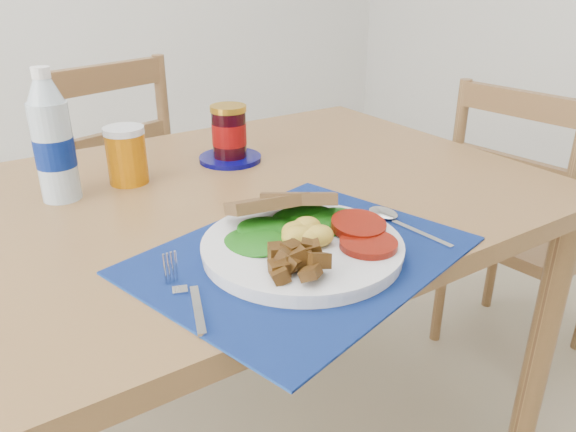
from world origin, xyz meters
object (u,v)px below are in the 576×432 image
object	(u,v)px
breakfast_plate	(301,244)
juice_glass	(127,157)
chair_far	(99,177)
water_bottle	(53,143)
chair_end	(522,198)
jam_on_saucer	(229,137)

from	to	relation	value
breakfast_plate	juice_glass	xyz separation A→B (m)	(-0.11, 0.47, 0.03)
chair_far	water_bottle	bearing A→B (deg)	54.16
water_bottle	juice_glass	xyz separation A→B (m)	(0.14, 0.01, -0.06)
chair_end	breakfast_plate	distance (m)	1.01
chair_end	jam_on_saucer	xyz separation A→B (m)	(-0.82, 0.23, 0.26)
chair_end	water_bottle	distance (m)	1.26
water_bottle	jam_on_saucer	distance (m)	0.39
chair_end	water_bottle	size ratio (longest dim) A/B	4.20
water_bottle	juice_glass	distance (m)	0.15
chair_end	breakfast_plate	size ratio (longest dim) A/B	3.42
chair_far	breakfast_plate	xyz separation A→B (m)	(0.03, -1.03, 0.21)
chair_end	chair_far	bearing A→B (deg)	44.86
breakfast_plate	juice_glass	distance (m)	0.48
juice_glass	chair_end	bearing A→B (deg)	-12.09
water_bottle	jam_on_saucer	xyz separation A→B (m)	(0.38, 0.02, -0.05)
chair_far	chair_end	size ratio (longest dim) A/B	1.06
chair_end	juice_glass	world-z (taller)	chair_end
breakfast_plate	jam_on_saucer	world-z (taller)	jam_on_saucer
breakfast_plate	juice_glass	world-z (taller)	juice_glass
breakfast_plate	jam_on_saucer	xyz separation A→B (m)	(0.13, 0.48, 0.03)
chair_far	chair_end	distance (m)	1.26
chair_far	chair_end	bearing A→B (deg)	126.13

